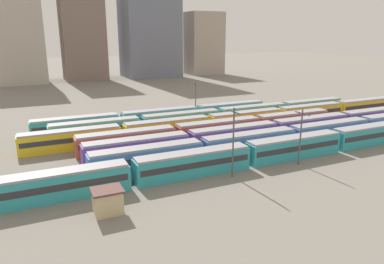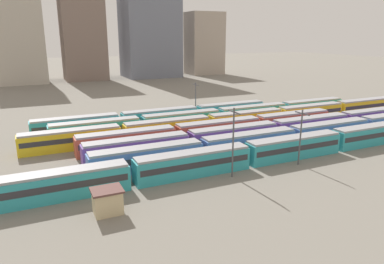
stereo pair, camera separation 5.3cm
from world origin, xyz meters
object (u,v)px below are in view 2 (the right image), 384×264
object	(u,v)px
train_track_4	(246,119)
train_track_6	(160,117)
train_track_0	(247,154)
train_track_5	(219,116)
train_track_1	(292,137)
catenary_pole_1	(196,98)
signal_hut	(107,201)
train_track_3	(218,129)
catenary_pole_2	(233,139)
train_track_2	(343,121)
catenary_pole_0	(301,134)

from	to	relation	value
train_track_4	train_track_6	xyz separation A→B (m)	(-16.69, 10.40, -0.00)
train_track_0	train_track_5	size ratio (longest dim) A/B	1.00
train_track_1	train_track_4	size ratio (longest dim) A/B	0.80
catenary_pole_1	signal_hut	distance (m)	51.00
train_track_3	train_track_6	xyz separation A→B (m)	(-6.78, 15.60, 0.00)
signal_hut	train_track_5	bearing A→B (deg)	44.68
train_track_5	train_track_6	xyz separation A→B (m)	(-12.59, 5.20, -0.00)
train_track_3	catenary_pole_2	distance (m)	20.54
train_track_1	train_track_2	size ratio (longest dim) A/B	0.66
catenary_pole_2	signal_hut	xyz separation A→B (m)	(-19.09, -3.49, -4.20)
train_track_5	catenary_pole_0	size ratio (longest dim) A/B	8.23
train_track_1	train_track_3	bearing A→B (deg)	133.62
train_track_5	train_track_6	world-z (taller)	same
train_track_2	signal_hut	distance (m)	58.23
train_track_2	train_track_3	world-z (taller)	same
train_track_1	train_track_3	xyz separation A→B (m)	(-9.91, 10.40, -0.00)
train_track_2	train_track_5	size ratio (longest dim) A/B	1.51
train_track_2	signal_hut	size ratio (longest dim) A/B	31.25
catenary_pole_0	catenary_pole_1	distance (m)	37.20
train_track_5	train_track_6	distance (m)	13.62
catenary_pole_2	signal_hut	world-z (taller)	catenary_pole_2
train_track_3	signal_hut	world-z (taller)	train_track_3
train_track_1	train_track_6	size ratio (longest dim) A/B	1.34
train_track_3	catenary_pole_1	xyz separation A→B (m)	(3.71, 18.52, 3.16)
train_track_6	catenary_pole_1	size ratio (longest dim) A/B	6.16
train_track_6	catenary_pole_2	world-z (taller)	catenary_pole_2
train_track_5	train_track_6	size ratio (longest dim) A/B	1.34
catenary_pole_2	signal_hut	distance (m)	19.85
train_track_0	train_track_3	bearing A→B (deg)	77.46
train_track_1	signal_hut	size ratio (longest dim) A/B	20.75
train_track_3	train_track_5	distance (m)	11.91
catenary_pole_0	catenary_pole_1	bearing A→B (deg)	91.18
train_track_2	train_track_3	distance (m)	29.20
train_track_4	catenary_pole_0	xyz separation A→B (m)	(-5.43, -23.87, 3.17)
train_track_1	train_track_4	world-z (taller)	same
train_track_1	catenary_pole_1	distance (m)	29.74
train_track_5	train_track_6	bearing A→B (deg)	157.55
catenary_pole_0	catenary_pole_1	world-z (taller)	catenary_pole_0
train_track_1	catenary_pole_0	world-z (taller)	catenary_pole_0
train_track_2	catenary_pole_0	bearing A→B (deg)	-150.95
train_track_2	catenary_pole_2	world-z (taller)	catenary_pole_2
train_track_1	train_track_6	bearing A→B (deg)	122.70
train_track_0	catenary_pole_2	world-z (taller)	catenary_pole_2
train_track_6	signal_hut	world-z (taller)	train_track_6
catenary_pole_1	catenary_pole_2	distance (m)	38.86
signal_hut	train_track_0	bearing A→B (deg)	15.32
train_track_4	catenary_pole_1	distance (m)	15.03
train_track_3	catenary_pole_2	size ratio (longest dim) A/B	5.37
catenary_pole_0	signal_hut	bearing A→B (deg)	-173.89
train_track_4	catenary_pole_2	xyz separation A→B (m)	(-17.83, -23.75, 3.85)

